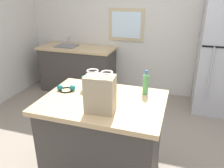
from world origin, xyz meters
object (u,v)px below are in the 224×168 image
object	(u,v)px
kitchen_island	(103,139)
bottle	(146,83)
shopping_bag	(100,94)
ear_defenders	(66,88)
refrigerator	(224,57)
small_box	(91,83)

from	to	relation	value
kitchen_island	bottle	bearing A→B (deg)	35.40
shopping_bag	ear_defenders	xyz separation A→B (m)	(-0.51, 0.31, -0.15)
shopping_bag	ear_defenders	distance (m)	0.61
refrigerator	ear_defenders	world-z (taller)	refrigerator
refrigerator	kitchen_island	bearing A→B (deg)	-123.50
ear_defenders	refrigerator	bearing A→B (deg)	47.16
small_box	bottle	size ratio (longest dim) A/B	0.60
shopping_bag	ear_defenders	size ratio (longest dim) A/B	1.92
kitchen_island	small_box	bearing A→B (deg)	136.94
bottle	kitchen_island	bearing A→B (deg)	-144.60
kitchen_island	refrigerator	distance (m)	2.46
kitchen_island	shopping_bag	bearing A→B (deg)	-74.91
refrigerator	small_box	distance (m)	2.39
kitchen_island	bottle	distance (m)	0.73
refrigerator	small_box	xyz separation A→B (m)	(-1.53, -1.83, 0.07)
refrigerator	small_box	bearing A→B (deg)	-129.87
refrigerator	shopping_bag	size ratio (longest dim) A/B	4.98
shopping_bag	small_box	xyz separation A→B (m)	(-0.25, 0.40, -0.09)
shopping_bag	small_box	size ratio (longest dim) A/B	2.44
kitchen_island	refrigerator	bearing A→B (deg)	56.50
ear_defenders	shopping_bag	bearing A→B (deg)	-31.14
kitchen_island	shopping_bag	world-z (taller)	shopping_bag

